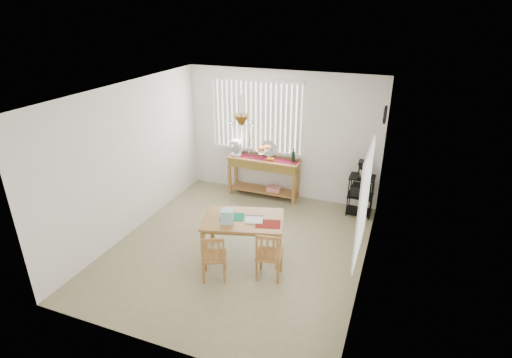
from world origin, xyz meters
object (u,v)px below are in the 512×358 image
at_px(chair_left, 214,257).
at_px(sideboard, 264,168).
at_px(wire_cart, 361,192).
at_px(chair_right, 269,255).
at_px(cart_items, 363,169).
at_px(dining_table, 243,223).

bearing_deg(chair_left, sideboard, 95.41).
xyz_separation_m(wire_cart, chair_right, (-0.97, -2.49, -0.09)).
relative_size(cart_items, dining_table, 0.23).
relative_size(wire_cart, dining_table, 0.55).
xyz_separation_m(sideboard, chair_left, (0.27, -2.88, -0.26)).
height_order(cart_items, dining_table, cart_items).
distance_m(sideboard, dining_table, 2.21).
distance_m(dining_table, chair_left, 0.76).
xyz_separation_m(chair_left, chair_right, (0.74, 0.31, 0.01)).
height_order(chair_left, chair_right, chair_right).
distance_m(chair_left, chair_right, 0.80).
bearing_deg(dining_table, chair_left, -103.22).
bearing_deg(sideboard, dining_table, -78.58).
bearing_deg(chair_right, dining_table, 145.05).
bearing_deg(chair_right, chair_left, -157.50).
height_order(sideboard, chair_left, sideboard).
distance_m(sideboard, chair_left, 2.90).
bearing_deg(sideboard, wire_cart, -2.39).
height_order(dining_table, chair_left, chair_left).
bearing_deg(chair_right, wire_cart, 68.60).
distance_m(wire_cart, chair_left, 3.28).
height_order(wire_cart, chair_right, chair_right).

